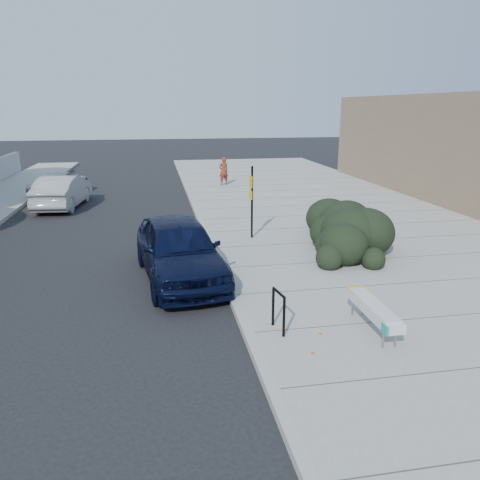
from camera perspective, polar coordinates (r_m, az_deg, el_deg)
The scene contains 11 objects.
ground at distance 11.47m, azimuth -0.86°, elevation -7.43°, with size 120.00×120.00×0.00m, color black.
sidewalk_near at distance 17.62m, azimuth 14.62°, elevation 0.70°, with size 11.20×50.00×0.15m, color gray.
curb_near at distance 16.12m, azimuth -3.78°, elevation -0.17°, with size 0.22×50.00×0.17m, color #9E9E99.
bench at distance 9.92m, azimuth 15.96°, elevation -8.11°, with size 0.42×1.94×0.58m.
bike_rack at distance 9.53m, azimuth 4.72°, elevation -8.17°, with size 0.14×0.58×0.86m.
sign_post at distance 16.00m, azimuth 1.42°, elevation 5.19°, with size 0.10×0.29×2.49m.
hedge at distance 15.30m, azimuth 11.95°, elevation 2.12°, with size 2.22×4.45×1.67m, color black.
sedan_navy at distance 12.74m, azimuth -7.42°, elevation -1.09°, with size 2.00×4.96×1.69m, color black.
wagon_silver at distance 23.35m, azimuth -20.82°, elevation 5.56°, with size 1.60×4.58×1.51m, color #AFB0B4.
suv_silver at distance 26.66m, azimuth -21.10°, elevation 6.44°, with size 2.09×4.54×1.26m, color #939698.
pedestrian at distance 27.40m, azimuth -2.02°, elevation 8.40°, with size 0.58×0.38×1.60m, color maroon.
Camera 1 is at (-1.71, -10.39, 4.55)m, focal length 35.00 mm.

